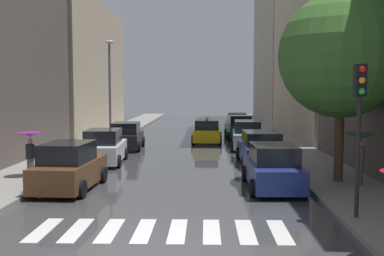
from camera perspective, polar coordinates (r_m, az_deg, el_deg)
The scene contains 20 objects.
ground_plane at distance 35.33m, azimuth -0.28°, elevation -1.49°, with size 28.00×72.00×0.04m, color #3D3D3F.
sidewalk_left at distance 36.13m, azimuth -10.65°, elevation -1.28°, with size 3.00×72.00×0.15m, color gray.
sidewalk_right at distance 35.70m, azimuth 10.20°, elevation -1.34°, with size 3.00×72.00×0.15m, color gray.
crosswalk_stripes at distance 12.85m, azimuth -3.80°, elevation -12.28°, with size 6.75×2.20×0.01m.
building_left_mid at distance 44.46m, azimuth -14.37°, elevation 6.99°, with size 6.00×20.13×11.38m, color #B2A38C.
building_right_far at distance 59.39m, azimuth 11.40°, elevation 12.10°, with size 6.00×19.49×23.13m, color #9E9384.
parked_car_left_nearest at distance 18.29m, azimuth -14.59°, elevation -4.67°, with size 2.15×4.30×1.80m.
parked_car_left_second at distance 24.36m, azimuth -10.58°, elevation -2.35°, with size 2.18×4.36×1.76m.
parked_car_left_third at distance 30.04m, azimuth -7.93°, elevation -1.05°, with size 2.14×4.33×1.71m.
parked_car_right_nearest at distance 18.10m, azimuth 9.73°, elevation -4.80°, with size 2.07×4.45×1.70m.
parked_car_right_second at distance 24.15m, azimuth 8.27°, elevation -2.47°, with size 2.25×4.82×1.66m.
parked_car_right_third at distance 30.15m, azimuth 6.66°, elevation -0.93°, with size 2.17×4.85×1.81m.
parked_car_right_fourth at distance 36.37m, azimuth 5.71°, elevation 0.02°, with size 2.15×4.08×1.81m.
parked_car_right_fifth at distance 42.66m, azimuth 5.40°, elevation 0.64°, with size 2.07×4.77×1.71m.
taxi_midroad at distance 33.69m, azimuth 1.82°, elevation -0.45°, with size 2.15×4.55×1.81m.
pedestrian_near_tree at distance 20.67m, azimuth -18.97°, elevation -1.83°, with size 1.03×1.03×1.84m.
pedestrian_by_kerb at distance 19.00m, azimuth 19.63°, elevation -2.04°, with size 1.14×1.14×1.94m.
street_tree_right at distance 19.41m, azimuth 17.56°, elevation 8.34°, with size 4.89×4.89×7.37m.
traffic_light_right_corner at distance 13.88m, azimuth 19.57°, elevation 2.49°, with size 0.30×0.42×4.30m.
lamp_post_left at distance 33.77m, azimuth -9.90°, elevation 5.34°, with size 0.60×0.28×7.05m.
Camera 1 is at (1.18, -11.11, 3.74)m, focal length 44.19 mm.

